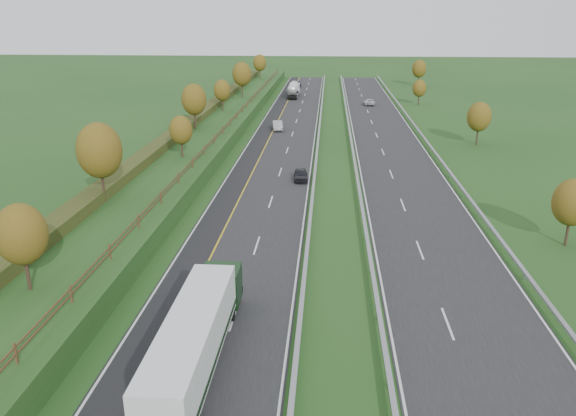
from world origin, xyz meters
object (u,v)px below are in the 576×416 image
(box_lorry, at_px, (197,335))
(car_silver_mid, at_px, (278,125))
(car_small_far, at_px, (297,84))
(car_dark_near, at_px, (301,175))
(car_oncoming, at_px, (369,102))
(road_tanker, at_px, (294,89))

(box_lorry, xyz_separation_m, car_silver_mid, (-1.80, 69.45, -1.52))
(car_silver_mid, bearing_deg, car_small_far, 82.12)
(car_dark_near, xyz_separation_m, car_small_far, (-5.65, 91.13, 0.01))
(box_lorry, xyz_separation_m, car_small_far, (-1.86, 129.84, -1.60))
(car_silver_mid, height_order, car_oncoming, car_silver_mid)
(car_dark_near, xyz_separation_m, car_silver_mid, (-5.58, 30.75, 0.09))
(car_dark_near, relative_size, car_silver_mid, 0.85)
(box_lorry, distance_m, road_tanker, 110.60)
(car_dark_near, bearing_deg, car_small_far, 89.81)
(road_tanker, bearing_deg, box_lorry, -89.15)
(box_lorry, xyz_separation_m, road_tanker, (-1.63, 110.59, -0.47))
(car_silver_mid, xyz_separation_m, car_oncoming, (17.64, 29.60, -0.11))
(car_dark_near, bearing_deg, car_oncoming, 74.97)
(car_small_far, bearing_deg, car_dark_near, -84.02)
(road_tanker, bearing_deg, car_dark_near, -85.69)
(box_lorry, distance_m, car_small_far, 129.86)
(road_tanker, height_order, car_small_far, road_tanker)
(road_tanker, xyz_separation_m, car_dark_near, (5.42, -71.89, -1.14))
(car_silver_mid, bearing_deg, car_dark_near, -87.66)
(box_lorry, bearing_deg, road_tanker, 90.85)
(box_lorry, bearing_deg, car_small_far, 90.82)
(car_silver_mid, relative_size, car_small_far, 0.99)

